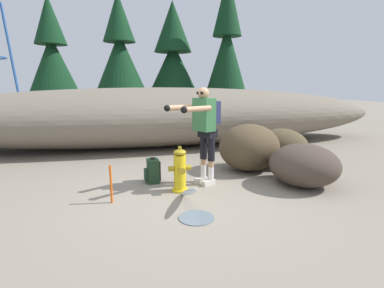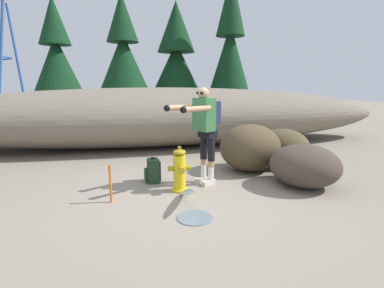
{
  "view_description": "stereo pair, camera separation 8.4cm",
  "coord_description": "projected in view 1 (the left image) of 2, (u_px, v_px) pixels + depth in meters",
  "views": [
    {
      "loc": [
        -1.13,
        -4.48,
        1.77
      ],
      "look_at": [
        0.13,
        0.5,
        0.75
      ],
      "focal_mm": 27.37,
      "sensor_mm": 36.0,
      "label": 1
    },
    {
      "loc": [
        -1.05,
        -4.5,
        1.77
      ],
      "look_at": [
        0.13,
        0.5,
        0.75
      ],
      "focal_mm": 27.37,
      "sensor_mm": 36.0,
      "label": 2
    }
  ],
  "objects": [
    {
      "name": "utility_worker",
      "position": [
        204.0,
        124.0,
        5.18
      ],
      "size": [
        1.04,
        0.79,
        1.75
      ],
      "rotation": [
        0.0,
        0.0,
        -2.67
      ],
      "color": "beige",
      "rests_on": "ground_plane"
    },
    {
      "name": "pine_tree_far_left",
      "position": [
        52.0,
        53.0,
        14.66
      ],
      "size": [
        2.38,
        2.38,
        6.17
      ],
      "color": "#47331E",
      "rests_on": "ground_plane"
    },
    {
      "name": "pine_tree_left",
      "position": [
        120.0,
        51.0,
        13.3
      ],
      "size": [
        2.23,
        2.23,
        5.88
      ],
      "color": "#47331E",
      "rests_on": "ground_plane"
    },
    {
      "name": "dirt_embankment",
      "position": [
        157.0,
        117.0,
        8.81
      ],
      "size": [
        14.94,
        3.2,
        1.73
      ],
      "primitive_type": "ellipsoid",
      "color": "#756B5B",
      "rests_on": "ground_plane"
    },
    {
      "name": "boulder_mid",
      "position": [
        281.0,
        147.0,
        6.56
      ],
      "size": [
        1.48,
        1.4,
        0.84
      ],
      "primitive_type": "ellipsoid",
      "rotation": [
        0.0,
        0.0,
        5.75
      ],
      "color": "#4D422B",
      "rests_on": "ground_plane"
    },
    {
      "name": "hydrant_water_jet",
      "position": [
        190.0,
        197.0,
        4.31
      ],
      "size": [
        0.49,
        1.2,
        0.5
      ],
      "color": "silver",
      "rests_on": "ground_plane"
    },
    {
      "name": "pine_tree_center",
      "position": [
        173.0,
        61.0,
        14.68
      ],
      "size": [
        2.88,
        2.88,
        5.86
      ],
      "color": "#47331E",
      "rests_on": "ground_plane"
    },
    {
      "name": "spare_backpack",
      "position": [
        153.0,
        171.0,
        5.45
      ],
      "size": [
        0.29,
        0.3,
        0.47
      ],
      "rotation": [
        0.0,
        0.0,
        3.16
      ],
      "color": "#1E3823",
      "rests_on": "ground_plane"
    },
    {
      "name": "boulder_small",
      "position": [
        249.0,
        147.0,
        6.18
      ],
      "size": [
        1.49,
        1.41,
        0.99
      ],
      "primitive_type": "ellipsoid",
      "rotation": [
        0.0,
        0.0,
        3.32
      ],
      "color": "#4C3E29",
      "rests_on": "ground_plane"
    },
    {
      "name": "boulder_large",
      "position": [
        304.0,
        165.0,
        5.26
      ],
      "size": [
        1.25,
        1.29,
        0.75
      ],
      "primitive_type": "ellipsoid",
      "rotation": [
        0.0,
        0.0,
        0.03
      ],
      "color": "#44382F",
      "rests_on": "ground_plane"
    },
    {
      "name": "ground_plane",
      "position": [
        192.0,
        195.0,
        4.88
      ],
      "size": [
        56.0,
        56.0,
        0.04
      ],
      "primitive_type": "cube",
      "color": "gray"
    },
    {
      "name": "pine_tree_right",
      "position": [
        227.0,
        47.0,
        13.99
      ],
      "size": [
        2.13,
        2.13,
        6.98
      ],
      "color": "#47331E",
      "rests_on": "ground_plane"
    },
    {
      "name": "survey_stake",
      "position": [
        111.0,
        184.0,
        4.46
      ],
      "size": [
        0.04,
        0.04,
        0.6
      ],
      "primitive_type": "cylinder",
      "color": "#E55914",
      "rests_on": "ground_plane"
    },
    {
      "name": "fire_hydrant",
      "position": [
        180.0,
        171.0,
        4.95
      ],
      "size": [
        0.39,
        0.33,
        0.78
      ],
      "color": "gold",
      "rests_on": "ground_plane"
    }
  ]
}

